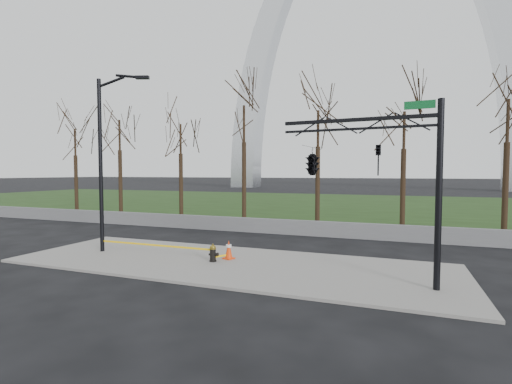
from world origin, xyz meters
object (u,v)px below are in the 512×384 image
at_px(traffic_cone, 229,250).
at_px(fire_hydrant, 213,253).
at_px(street_light, 105,152).
at_px(traffic_signal_mast, 334,161).

bearing_deg(traffic_cone, fire_hydrant, -120.80).
bearing_deg(fire_hydrant, traffic_cone, 58.49).
bearing_deg(street_light, fire_hydrant, -20.00).
height_order(street_light, traffic_signal_mast, street_light).
relative_size(traffic_cone, traffic_signal_mast, 0.13).
height_order(traffic_cone, street_light, street_light).
xyz_separation_m(fire_hydrant, street_light, (-5.54, 0.05, 4.26)).
distance_m(fire_hydrant, traffic_signal_mast, 6.24).
bearing_deg(traffic_cone, traffic_signal_mast, -15.49).
xyz_separation_m(fire_hydrant, traffic_cone, (0.40, 0.66, 0.05)).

